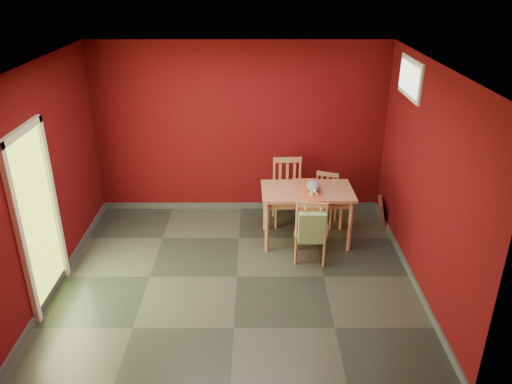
{
  "coord_description": "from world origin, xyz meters",
  "views": [
    {
      "loc": [
        0.24,
        -5.4,
        3.68
      ],
      "look_at": [
        0.25,
        0.45,
        1.0
      ],
      "focal_mm": 35.0,
      "sensor_mm": 36.0,
      "label": 1
    }
  ],
  "objects_px": {
    "dining_table": "(307,196)",
    "chair_far_right": "(325,198)",
    "tote_bag": "(312,228)",
    "picture_frame": "(382,212)",
    "chair_near": "(311,229)",
    "chair_far_left": "(288,191)",
    "cat": "(313,184)"
  },
  "relations": [
    {
      "from": "chair_near",
      "to": "picture_frame",
      "type": "height_order",
      "value": "chair_near"
    },
    {
      "from": "chair_far_left",
      "to": "chair_far_right",
      "type": "distance_m",
      "value": 0.57
    },
    {
      "from": "chair_far_right",
      "to": "cat",
      "type": "xyz_separation_m",
      "value": [
        -0.26,
        -0.58,
        0.49
      ]
    },
    {
      "from": "dining_table",
      "to": "cat",
      "type": "bearing_deg",
      "value": -19.58
    },
    {
      "from": "tote_bag",
      "to": "chair_far_left",
      "type": "bearing_deg",
      "value": 99.21
    },
    {
      "from": "dining_table",
      "to": "chair_far_right",
      "type": "xyz_separation_m",
      "value": [
        0.33,
        0.55,
        -0.29
      ]
    },
    {
      "from": "chair_far_left",
      "to": "cat",
      "type": "bearing_deg",
      "value": -64.36
    },
    {
      "from": "chair_far_left",
      "to": "picture_frame",
      "type": "xyz_separation_m",
      "value": [
        1.45,
        -0.12,
        -0.31
      ]
    },
    {
      "from": "cat",
      "to": "dining_table",
      "type": "bearing_deg",
      "value": 135.71
    },
    {
      "from": "chair_near",
      "to": "dining_table",
      "type": "bearing_deg",
      "value": 91.67
    },
    {
      "from": "chair_far_right",
      "to": "chair_near",
      "type": "distance_m",
      "value": 1.14
    },
    {
      "from": "tote_bag",
      "to": "picture_frame",
      "type": "height_order",
      "value": "tote_bag"
    },
    {
      "from": "chair_near",
      "to": "picture_frame",
      "type": "distance_m",
      "value": 1.61
    },
    {
      "from": "cat",
      "to": "chair_far_left",
      "type": "bearing_deg",
      "value": 90.94
    },
    {
      "from": "tote_bag",
      "to": "cat",
      "type": "distance_m",
      "value": 0.8
    },
    {
      "from": "chair_far_right",
      "to": "tote_bag",
      "type": "relative_size",
      "value": 1.63
    },
    {
      "from": "dining_table",
      "to": "picture_frame",
      "type": "height_order",
      "value": "dining_table"
    },
    {
      "from": "chair_far_right",
      "to": "tote_bag",
      "type": "height_order",
      "value": "tote_bag"
    },
    {
      "from": "chair_far_right",
      "to": "chair_near",
      "type": "bearing_deg",
      "value": -106.14
    },
    {
      "from": "tote_bag",
      "to": "picture_frame",
      "type": "distance_m",
      "value": 1.8
    },
    {
      "from": "chair_far_right",
      "to": "picture_frame",
      "type": "xyz_separation_m",
      "value": [
        0.88,
        -0.07,
        -0.2
      ]
    },
    {
      "from": "tote_bag",
      "to": "chair_near",
      "type": "bearing_deg",
      "value": 84.54
    },
    {
      "from": "chair_near",
      "to": "picture_frame",
      "type": "xyz_separation_m",
      "value": [
        1.2,
        1.03,
        -0.28
      ]
    },
    {
      "from": "dining_table",
      "to": "chair_far_left",
      "type": "height_order",
      "value": "chair_far_left"
    },
    {
      "from": "chair_far_left",
      "to": "tote_bag",
      "type": "bearing_deg",
      "value": -80.79
    },
    {
      "from": "chair_near",
      "to": "tote_bag",
      "type": "bearing_deg",
      "value": -95.46
    },
    {
      "from": "chair_near",
      "to": "chair_far_right",
      "type": "bearing_deg",
      "value": 73.86
    },
    {
      "from": "picture_frame",
      "to": "chair_far_right",
      "type": "bearing_deg",
      "value": 175.75
    },
    {
      "from": "dining_table",
      "to": "chair_near",
      "type": "xyz_separation_m",
      "value": [
        0.02,
        -0.55,
        -0.22
      ]
    },
    {
      "from": "chair_near",
      "to": "cat",
      "type": "distance_m",
      "value": 0.67
    },
    {
      "from": "chair_far_right",
      "to": "chair_near",
      "type": "xyz_separation_m",
      "value": [
        -0.32,
        -1.1,
        0.07
      ]
    },
    {
      "from": "dining_table",
      "to": "cat",
      "type": "xyz_separation_m",
      "value": [
        0.08,
        -0.03,
        0.19
      ]
    }
  ]
}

